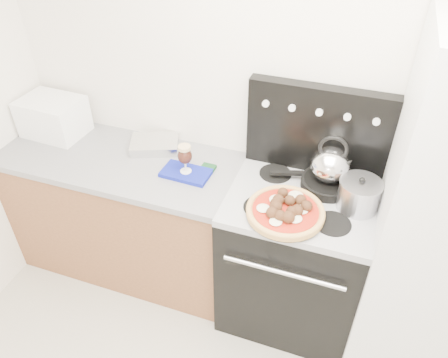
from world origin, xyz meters
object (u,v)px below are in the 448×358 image
at_px(stove_body, 293,259).
at_px(skillet, 327,183).
at_px(base_cabinet, 129,216).
at_px(toaster_oven, 53,117).
at_px(pizza_pan, 285,215).
at_px(beer_glass, 185,159).
at_px(oven_mitt, 186,173).
at_px(stock_pot, 358,196).
at_px(tea_kettle, 331,162).
at_px(pizza, 286,210).

xyz_separation_m(stove_body, skillet, (0.11, 0.13, 0.50)).
bearing_deg(skillet, base_cabinet, -175.21).
height_order(toaster_oven, pizza_pan, toaster_oven).
height_order(beer_glass, pizza_pan, beer_glass).
height_order(stove_body, skillet, skillet).
bearing_deg(pizza_pan, skillet, 62.02).
height_order(stove_body, pizza_pan, pizza_pan).
height_order(oven_mitt, pizza_pan, pizza_pan).
bearing_deg(beer_glass, stock_pot, 0.88).
xyz_separation_m(beer_glass, stock_pot, (0.93, 0.01, -0.02)).
bearing_deg(base_cabinet, stock_pot, -0.42).
bearing_deg(stock_pot, stove_body, -176.88).
distance_m(beer_glass, stock_pot, 0.93).
relative_size(base_cabinet, tea_kettle, 6.45).
bearing_deg(pizza_pan, stove_body, 73.12).
xyz_separation_m(beer_glass, pizza, (0.61, -0.17, -0.05)).
bearing_deg(oven_mitt, beer_glass, 0.00).
bearing_deg(toaster_oven, stove_body, -2.18).
relative_size(beer_glass, pizza_pan, 0.47).
bearing_deg(pizza_pan, tea_kettle, 62.02).
bearing_deg(oven_mitt, stove_body, -0.05).
relative_size(beer_glass, skillet, 0.63).
height_order(stove_body, pizza, pizza).
xyz_separation_m(oven_mitt, stock_pot, (0.93, 0.01, 0.08)).
bearing_deg(stock_pot, toaster_oven, 176.26).
relative_size(toaster_oven, skillet, 1.34).
relative_size(base_cabinet, pizza, 3.76).
bearing_deg(base_cabinet, tea_kettle, 4.79).
bearing_deg(pizza, skillet, 62.02).
height_order(pizza, stock_pot, stock_pot).
bearing_deg(stock_pot, pizza, -150.24).
bearing_deg(pizza, toaster_oven, 168.85).
xyz_separation_m(toaster_oven, stock_pot, (1.89, -0.12, -0.02)).
bearing_deg(toaster_oven, base_cabinet, -9.73).
distance_m(beer_glass, pizza_pan, 0.64).
xyz_separation_m(base_cabinet, beer_glass, (0.45, -0.02, 0.58)).
bearing_deg(stock_pot, oven_mitt, -179.12).
distance_m(pizza_pan, stock_pot, 0.38).
height_order(beer_glass, skillet, beer_glass).
relative_size(stove_body, tea_kettle, 3.92).
relative_size(toaster_oven, pizza_pan, 1.01).
relative_size(toaster_oven, pizza, 0.97).
relative_size(oven_mitt, skillet, 0.98).
height_order(stove_body, beer_glass, beer_glass).
distance_m(pizza, tea_kettle, 0.36).
xyz_separation_m(stove_body, pizza, (-0.05, -0.17, 0.52)).
bearing_deg(pizza, stock_pot, 29.76).
bearing_deg(tea_kettle, skillet, -160.20).
xyz_separation_m(skillet, tea_kettle, (0.00, 0.00, 0.14)).
relative_size(beer_glass, stock_pot, 0.86).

